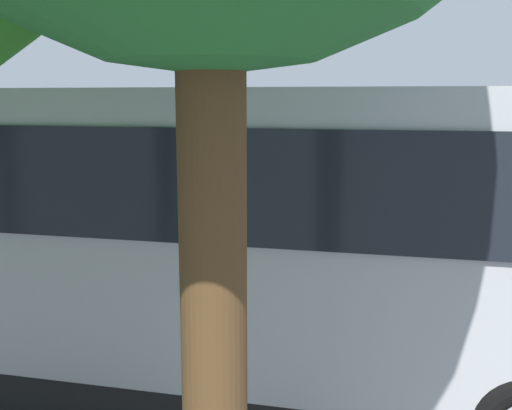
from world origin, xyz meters
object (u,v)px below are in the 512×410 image
spectator_right (212,236)px  spectator_centre (291,238)px  parked_motorcycle_silver (73,267)px  traffic_cone (282,211)px  stunt_motorcycle (207,185)px  tour_bus (191,238)px  spectator_far_left (430,248)px  spectator_left (349,249)px  spectator_far_right (159,231)px

spectator_right → spectator_centre: bearing=174.0°
parked_motorcycle_silver → traffic_cone: parked_motorcycle_silver is taller
spectator_centre → stunt_motorcycle: 6.21m
tour_bus → spectator_far_left: size_ratio=5.40×
spectator_far_left → spectator_centre: size_ratio=0.99×
tour_bus → parked_motorcycle_silver: 3.91m
spectator_left → parked_motorcycle_silver: size_ratio=0.81×
parked_motorcycle_silver → spectator_centre: bearing=-172.0°
spectator_left → spectator_far_right: (3.15, -0.26, 0.02)m
spectator_left → spectator_right: bearing=-5.8°
tour_bus → parked_motorcycle_silver: tour_bus is taller
spectator_centre → parked_motorcycle_silver: (3.48, 0.49, -0.58)m
spectator_far_left → spectator_right: bearing=-3.2°
traffic_cone → stunt_motorcycle: bearing=29.4°
spectator_left → stunt_motorcycle: stunt_motorcycle is taller
spectator_far_left → spectator_centre: spectator_centre is taller
spectator_far_left → traffic_cone: (3.66, -6.25, -0.75)m
spectator_centre → traffic_cone: bearing=-75.3°
spectator_far_left → stunt_motorcycle: stunt_motorcycle is taller
stunt_motorcycle → spectator_far_left: bearing=135.3°
tour_bus → parked_motorcycle_silver: size_ratio=4.64×
spectator_far_right → spectator_right: bearing=177.7°
spectator_left → spectator_far_right: spectator_far_right is taller
spectator_far_left → stunt_motorcycle: bearing=-44.7°
spectator_far_left → spectator_left: (1.13, 0.04, -0.08)m
parked_motorcycle_silver → spectator_far_left: bearing=-175.4°
spectator_right → stunt_motorcycle: size_ratio=0.92×
spectator_left → spectator_far_right: 3.16m
parked_motorcycle_silver → tour_bus: bearing=142.8°
spectator_centre → traffic_cone: spectator_centre is taller
spectator_far_left → spectator_right: spectator_far_left is taller
spectator_left → traffic_cone: bearing=-68.1°
spectator_far_right → tour_bus: bearing=120.9°
spectator_left → stunt_motorcycle: bearing=-51.7°
spectator_far_left → parked_motorcycle_silver: size_ratio=0.86×
tour_bus → spectator_far_right: tour_bus is taller
spectator_centre → spectator_right: (1.33, -0.14, -0.09)m
spectator_far_right → parked_motorcycle_silver: spectator_far_right is taller
spectator_right → parked_motorcycle_silver: 2.30m
tour_bus → spectator_far_left: (-2.53, -2.70, -0.58)m
traffic_cone → spectator_left: bearing=111.9°
spectator_far_left → parked_motorcycle_silver: bearing=4.6°
tour_bus → traffic_cone: tour_bus is taller
spectator_far_right → parked_motorcycle_silver: bearing=28.6°
spectator_far_left → parked_motorcycle_silver: 5.55m
spectator_far_left → spectator_left: spectator_far_left is taller
spectator_far_right → traffic_cone: 6.10m
tour_bus → parked_motorcycle_silver: (2.97, -2.26, -1.16)m
spectator_right → traffic_cone: size_ratio=2.63×
spectator_far_right → stunt_motorcycle: bearing=-78.2°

